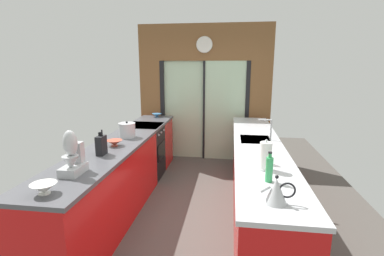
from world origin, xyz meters
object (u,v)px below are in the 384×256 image
Objects in this scene: knife_block at (101,145)px; soap_bottle_far at (263,154)px; mixing_bowl_mid at (114,143)px; stand_mixer at (72,157)px; oven_range at (145,151)px; stock_pot at (127,130)px; kettle at (276,191)px; paper_towel_roll at (266,156)px; mixing_bowl_far at (157,115)px; mixing_bowl_near at (44,188)px; soap_bottle_near at (269,169)px.

knife_block is 1.27× the size of soap_bottle_far.
mixing_bowl_mid is 0.95m from stand_mixer.
stock_pot reaches higher than oven_range.
soap_bottle_far is at bearing 90.15° from kettle.
kettle is at bearing -27.23° from knife_block.
knife_block is at bearing 178.84° from soap_bottle_far.
mixing_bowl_mid is 1.82m from soap_bottle_far.
paper_towel_roll is (1.78, -1.03, 0.03)m from stock_pot.
knife_block is (0.00, -2.40, 0.07)m from mixing_bowl_far.
stand_mixer is at bearing 90.00° from mixing_bowl_near.
soap_bottle_near is (1.78, 0.49, 0.07)m from mixing_bowl_near.
mixing_bowl_mid is 2.04m from mixing_bowl_far.
mixing_bowl_mid reaches higher than oven_range.
mixing_bowl_mid is 2.19m from kettle.
stock_pot is at bearing 90.00° from mixing_bowl_mid.
stand_mixer is at bearing -168.53° from paper_towel_roll.
oven_range is 4.56× the size of mixing_bowl_near.
mixing_bowl_near is 0.88× the size of soap_bottle_far.
paper_towel_roll is at bearing -46.05° from oven_range.
oven_range is 2.70m from mixing_bowl_near.
mixing_bowl_near is 0.48× the size of stand_mixer.
knife_block is at bearing 163.75° from soap_bottle_near.
mixing_bowl_mid is at bearing 90.00° from stand_mixer.
mixing_bowl_far is at bearing 90.00° from stand_mixer.
knife_block is 1.79m from paper_towel_roll.
soap_bottle_near is 1.18× the size of soap_bottle_far.
oven_range is at bearing 133.95° from paper_towel_roll.
soap_bottle_far is 0.19m from paper_towel_roll.
mixing_bowl_near reaches higher than mixing_bowl_mid.
knife_block is 2.00m from kettle.
stand_mixer is 1.81m from kettle.
mixing_bowl_far is 3.02m from soap_bottle_far.
mixing_bowl_far is (0.02, 0.76, 0.50)m from oven_range.
kettle is at bearing -61.75° from mixing_bowl_far.
kettle is at bearing -54.86° from oven_range.
oven_range is at bearing 90.82° from mixing_bowl_mid.
knife_block reaches higher than mixing_bowl_near.
paper_towel_roll reaches higher than mixing_bowl_near.
soap_bottle_far is at bearing -1.16° from knife_block.
oven_range is at bearing 137.00° from soap_bottle_far.
soap_bottle_near is (1.78, -0.52, 0.01)m from knife_block.
stock_pot is (-0.00, 0.81, -0.01)m from knife_block.
paper_towel_roll is (1.78, 0.79, 0.09)m from mixing_bowl_near.
mixing_bowl_near is at bearing -90.00° from mixing_bowl_mid.
mixing_bowl_mid is at bearing 90.00° from mixing_bowl_near.
mixing_bowl_far reaches higher than oven_range.
soap_bottle_near is at bearing 15.48° from mixing_bowl_near.
stand_mixer is at bearing -90.00° from stock_pot.
oven_range is 2.19× the size of stand_mixer.
kettle is 0.84× the size of paper_towel_roll.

